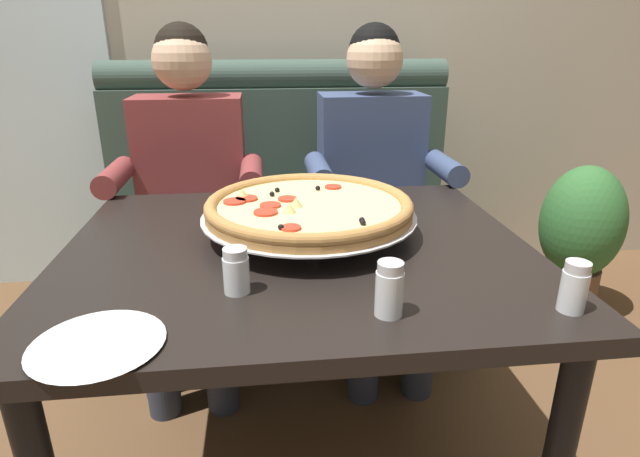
% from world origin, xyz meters
% --- Properties ---
extents(booth_bench, '(1.55, 0.78, 1.13)m').
position_xyz_m(booth_bench, '(0.00, 0.95, 0.40)').
color(booth_bench, '#384C42').
rests_on(booth_bench, ground_plane).
extents(dining_table, '(1.14, 0.97, 0.74)m').
position_xyz_m(dining_table, '(0.00, 0.00, 0.65)').
color(dining_table, black).
rests_on(dining_table, ground_plane).
extents(diner_left, '(0.54, 0.64, 1.27)m').
position_xyz_m(diner_left, '(-0.35, 0.69, 0.71)').
color(diner_left, '#2D3342').
rests_on(diner_left, ground_plane).
extents(diner_right, '(0.54, 0.64, 1.27)m').
position_xyz_m(diner_right, '(0.35, 0.69, 0.71)').
color(diner_right, '#2D3342').
rests_on(diner_right, ground_plane).
extents(pizza, '(0.55, 0.55, 0.11)m').
position_xyz_m(pizza, '(0.03, 0.07, 0.81)').
color(pizza, silver).
rests_on(pizza, dining_table).
extents(shaker_pepper_flakes, '(0.05, 0.05, 0.10)m').
position_xyz_m(shaker_pepper_flakes, '(0.49, -0.38, 0.78)').
color(shaker_pepper_flakes, white).
rests_on(shaker_pepper_flakes, dining_table).
extents(shaker_oregano, '(0.05, 0.05, 0.11)m').
position_xyz_m(shaker_oregano, '(0.14, -0.36, 0.78)').
color(shaker_oregano, white).
rests_on(shaker_oregano, dining_table).
extents(shaker_parmesan, '(0.05, 0.05, 0.10)m').
position_xyz_m(shaker_parmesan, '(-0.14, -0.23, 0.78)').
color(shaker_parmesan, white).
rests_on(shaker_parmesan, dining_table).
extents(plate_near_left, '(0.22, 0.22, 0.02)m').
position_xyz_m(plate_near_left, '(-0.37, -0.40, 0.75)').
color(plate_near_left, white).
rests_on(plate_near_left, dining_table).
extents(patio_chair, '(0.41, 0.42, 0.86)m').
position_xyz_m(patio_chair, '(-1.23, 2.13, 0.52)').
color(patio_chair, black).
rests_on(patio_chair, ground_plane).
extents(potted_plant, '(0.36, 0.36, 0.70)m').
position_xyz_m(potted_plant, '(1.34, 0.84, 0.39)').
color(potted_plant, brown).
rests_on(potted_plant, ground_plane).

